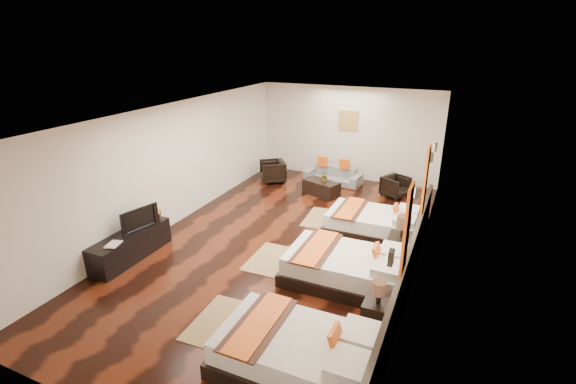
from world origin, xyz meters
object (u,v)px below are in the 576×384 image
at_px(nightstand_b, 401,246).
at_px(armchair_right, 395,186).
at_px(tv, 138,218).
at_px(armchair_left, 273,171).
at_px(bed_near, 300,353).
at_px(book, 108,244).
at_px(coffee_table, 321,188).
at_px(table_plant, 325,176).
at_px(bed_far, 374,223).
at_px(sofa, 333,175).
at_px(bed_mid, 348,268).
at_px(tv_console, 131,245).
at_px(figurine, 153,211).
at_px(nightstand_a, 377,312).

xyz_separation_m(nightstand_b, armchair_right, (-0.73, 3.53, -0.06)).
xyz_separation_m(tv, armchair_right, (4.16, 5.30, -0.49)).
distance_m(nightstand_b, armchair_left, 5.45).
distance_m(bed_near, tv, 4.47).
distance_m(bed_near, book, 4.29).
bearing_deg(coffee_table, table_plant, 20.13).
bearing_deg(bed_far, sofa, 123.46).
height_order(bed_mid, tv_console, bed_mid).
relative_size(bed_far, armchair_left, 2.84).
height_order(bed_far, coffee_table, bed_far).
distance_m(nightstand_b, sofa, 4.71).
height_order(armchair_left, table_plant, table_plant).
height_order(nightstand_b, table_plant, nightstand_b).
bearing_deg(bed_far, nightstand_b, -53.66).
xyz_separation_m(nightstand_b, figurine, (-4.95, -1.29, 0.38)).
bearing_deg(armchair_left, bed_mid, 3.47).
bearing_deg(table_plant, tv, -116.62).
xyz_separation_m(bed_mid, table_plant, (-1.82, 3.95, 0.26)).
bearing_deg(tv, table_plant, -12.55).
bearing_deg(tv_console, nightstand_b, 21.97).
height_order(tv, armchair_right, tv).
bearing_deg(armchair_right, nightstand_b, -141.84).
height_order(bed_far, armchair_left, bed_far).
relative_size(tv, coffee_table, 0.82).
xyz_separation_m(bed_far, sofa, (-1.90, 2.87, -0.02)).
relative_size(tv, armchair_right, 1.27).
bearing_deg(bed_far, tv_console, -144.32).
distance_m(nightstand_a, sofa, 6.58).
bearing_deg(nightstand_a, figurine, 170.39).
bearing_deg(sofa, bed_near, -70.32).
height_order(bed_mid, table_plant, bed_mid).
relative_size(bed_near, armchair_left, 3.00).
relative_size(armchair_left, armchair_right, 1.12).
bearing_deg(bed_mid, nightstand_b, 55.34).
distance_m(figurine, armchair_left, 4.62).
bearing_deg(nightstand_a, armchair_right, 97.38).
height_order(book, coffee_table, book).
xyz_separation_m(bed_near, bed_mid, (0.00, 2.29, 0.01)).
relative_size(nightstand_b, figurine, 2.75).
height_order(bed_far, tv_console, bed_far).
relative_size(figurine, table_plant, 1.21).
xyz_separation_m(nightstand_b, table_plant, (-2.57, 2.87, 0.20)).
bearing_deg(nightstand_b, sofa, 124.23).
distance_m(book, sofa, 6.83).
bearing_deg(tv, bed_far, -41.99).
bearing_deg(book, armchair_right, 55.20).
bearing_deg(nightstand_a, armchair_left, 128.93).
distance_m(bed_near, table_plant, 6.51).
bearing_deg(bed_far, coffee_table, 136.16).
distance_m(nightstand_a, armchair_right, 5.71).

